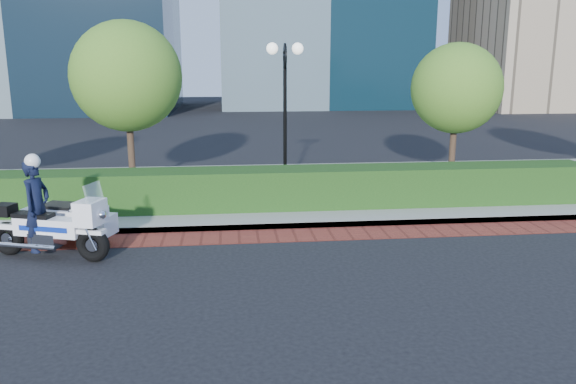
{
  "coord_description": "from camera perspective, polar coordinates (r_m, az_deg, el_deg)",
  "views": [
    {
      "loc": [
        -0.63,
        -10.55,
        3.74
      ],
      "look_at": [
        0.69,
        1.53,
        1.0
      ],
      "focal_mm": 35.0,
      "sensor_mm": 36.0,
      "label": 1
    }
  ],
  "objects": [
    {
      "name": "sidewalk",
      "position": [
        16.96,
        -3.94,
        0.2
      ],
      "size": [
        60.0,
        8.0,
        0.15
      ],
      "primitive_type": "cube",
      "color": "gray",
      "rests_on": "ground"
    },
    {
      "name": "hedge_main",
      "position": [
        14.5,
        -3.58,
        0.37
      ],
      "size": [
        18.0,
        1.2,
        1.0
      ],
      "primitive_type": "cube",
      "color": "black",
      "rests_on": "sidewalk"
    },
    {
      "name": "brick_strip",
      "position": [
        12.63,
        -3.09,
        -4.51
      ],
      "size": [
        60.0,
        1.0,
        0.01
      ],
      "primitive_type": "cube",
      "color": "maroon",
      "rests_on": "ground"
    },
    {
      "name": "tree_b",
      "position": [
        17.29,
        -16.08,
        11.21
      ],
      "size": [
        3.2,
        3.2,
        4.89
      ],
      "color": "#332319",
      "rests_on": "sidewalk"
    },
    {
      "name": "tree_c",
      "position": [
        18.49,
        16.73,
        10.04
      ],
      "size": [
        2.8,
        2.8,
        4.3
      ],
      "color": "#332319",
      "rests_on": "sidewalk"
    },
    {
      "name": "ground",
      "position": [
        11.21,
        -2.66,
        -6.8
      ],
      "size": [
        120.0,
        120.0,
        0.0
      ],
      "primitive_type": "plane",
      "color": "black",
      "rests_on": "ground"
    },
    {
      "name": "lamppost",
      "position": [
        15.85,
        -0.31,
        9.88
      ],
      "size": [
        1.02,
        0.7,
        4.21
      ],
      "color": "black",
      "rests_on": "sidewalk"
    },
    {
      "name": "police_motorcycle",
      "position": [
        12.34,
        -22.62,
        -2.48
      ],
      "size": [
        2.51,
        2.23,
        2.09
      ],
      "rotation": [
        0.0,
        0.0,
        -0.33
      ],
      "color": "black",
      "rests_on": "ground"
    }
  ]
}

